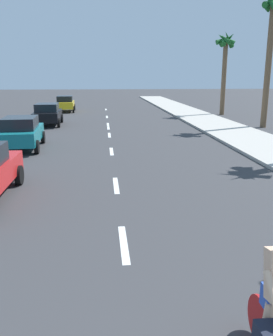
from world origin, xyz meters
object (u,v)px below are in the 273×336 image
object	(u,v)px
palm_tree_far	(271,30)
palm_tree_distant	(225,53)
parked_car_black	(48,114)
parked_car_yellow	(65,103)
parked_car_teal	(21,132)

from	to	relation	value
palm_tree_far	palm_tree_distant	bearing A→B (deg)	90.96
parked_car_black	parked_car_yellow	bearing A→B (deg)	86.73
parked_car_teal	palm_tree_distant	distance (m)	21.40
palm_tree_distant	parked_car_black	bearing A→B (deg)	-158.72
parked_car_teal	palm_tree_far	size ratio (longest dim) A/B	0.46
parked_car_black	parked_car_yellow	world-z (taller)	same
parked_car_teal	palm_tree_distant	world-z (taller)	palm_tree_distant
parked_car_teal	palm_tree_far	distance (m)	17.22
parked_car_black	palm_tree_far	world-z (taller)	palm_tree_far
parked_car_teal	parked_car_yellow	bearing A→B (deg)	86.21
parked_car_black	parked_car_teal	bearing A→B (deg)	-91.78
parked_car_black	palm_tree_far	bearing A→B (deg)	-11.46
parked_car_black	parked_car_yellow	distance (m)	10.23
parked_car_yellow	palm_tree_distant	size ratio (longest dim) A/B	0.54
parked_car_black	palm_tree_distant	bearing A→B (deg)	19.51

